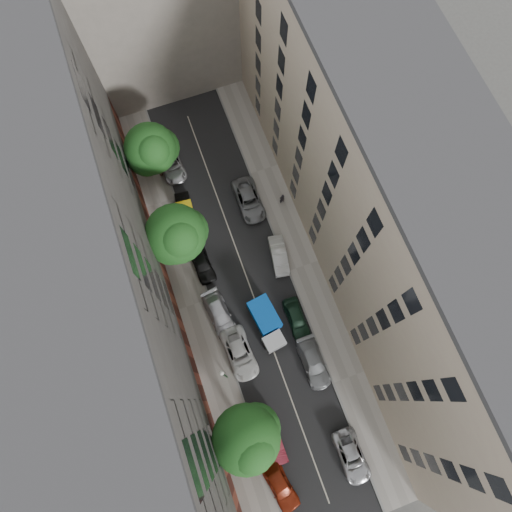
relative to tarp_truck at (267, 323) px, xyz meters
name	(u,v)px	position (x,y,z in m)	size (l,w,h in m)	color
ground	(249,285)	(-0.23, 4.13, -1.23)	(120.00, 120.00, 0.00)	#4C4C49
road_surface	(249,285)	(-0.23, 4.13, -1.22)	(8.00, 44.00, 0.02)	black
sidewalk_left	(194,304)	(-5.73, 4.13, -1.15)	(3.00, 44.00, 0.15)	gray
sidewalk_right	(303,266)	(5.27, 4.13, -1.15)	(3.00, 44.00, 0.15)	gray
building_left	(103,303)	(-11.23, 4.13, 8.77)	(8.00, 44.00, 20.00)	#454341
building_right	(383,207)	(10.77, 4.13, 8.77)	(8.00, 44.00, 20.00)	#B6A78E
tarp_truck	(267,323)	(0.00, 0.00, 0.00)	(2.54, 5.06, 2.23)	black
car_left_0	(280,485)	(-3.60, -12.87, -0.48)	(1.77, 4.40, 1.50)	maroon
car_left_1	(271,439)	(-3.03, -9.27, -0.49)	(1.56, 4.48, 1.48)	#501018
car_left_2	(240,354)	(-3.21, -1.67, -0.54)	(2.30, 4.98, 1.38)	silver
car_left_3	(219,315)	(-3.80, 2.27, -0.53)	(1.95, 4.79, 1.39)	#BABABF
car_left_4	(202,263)	(-3.83, 7.53, -0.51)	(1.70, 4.22, 1.44)	black
car_left_5	(186,211)	(-3.68, 13.13, -0.56)	(1.41, 4.03, 1.33)	black
car_left_6	(171,163)	(-3.55, 18.73, -0.55)	(2.25, 4.88, 1.36)	#AFAFB4
car_right_0	(352,456)	(2.84, -12.87, -0.59)	(2.12, 4.59, 1.28)	#AFB0B4
car_right_1	(314,363)	(2.70, -4.67, -0.53)	(1.95, 4.80, 1.39)	slate
car_right_2	(297,319)	(2.72, -0.47, -0.54)	(1.63, 4.05, 1.38)	#15301F
car_right_3	(279,256)	(3.34, 5.73, -0.56)	(1.41, 4.05, 1.34)	silver
car_right_4	(249,200)	(2.57, 12.12, -0.53)	(2.33, 5.04, 1.40)	slate
tree_near	(248,440)	(-4.74, -8.37, 4.02)	(5.51, 5.26, 7.90)	#382619
tree_mid	(178,235)	(-4.93, 9.02, 4.33)	(5.52, 5.28, 8.28)	#382619
tree_far	(152,150)	(-4.74, 18.02, 3.81)	(5.12, 4.82, 7.50)	#382619
lamp_post	(224,375)	(-4.95, -3.18, 3.11)	(0.36, 0.36, 6.87)	#1A5C27
pedestrian	(282,198)	(5.69, 11.11, -0.32)	(0.56, 0.36, 1.52)	black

